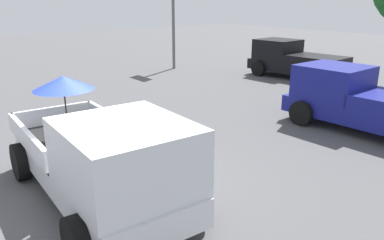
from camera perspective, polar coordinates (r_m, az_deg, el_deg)
ground_plane at (r=7.83m, az=-13.98°, el=-11.23°), size 80.00×80.00×0.00m
pickup_truck_main at (r=7.03m, az=-13.23°, el=-5.80°), size 5.10×2.36×2.25m
pickup_truck_red at (r=19.60m, az=15.00°, el=8.70°), size 4.93×2.48×1.80m
pickup_truck_far at (r=12.17m, az=24.23°, el=2.58°), size 4.88×2.36×1.80m
motel_sign at (r=21.40m, az=-2.86°, el=17.53°), size 1.40×0.16×5.25m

